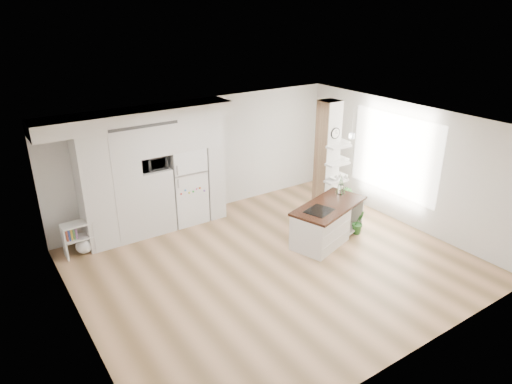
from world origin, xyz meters
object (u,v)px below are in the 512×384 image
refrigerator (186,185)px  bookshelf (80,240)px  kitchen_island (323,224)px  floor_plant_a (358,222)px

refrigerator → bookshelf: bearing=-175.7°
refrigerator → kitchen_island: bearing=-53.3°
kitchen_island → floor_plant_a: kitchen_island is taller
refrigerator → floor_plant_a: size_ratio=3.35×
kitchen_island → refrigerator: bearing=109.1°
refrigerator → kitchen_island: 3.17m
kitchen_island → floor_plant_a: 0.93m
bookshelf → kitchen_island: bearing=-29.1°
refrigerator → kitchen_island: size_ratio=0.90×
bookshelf → floor_plant_a: 5.75m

